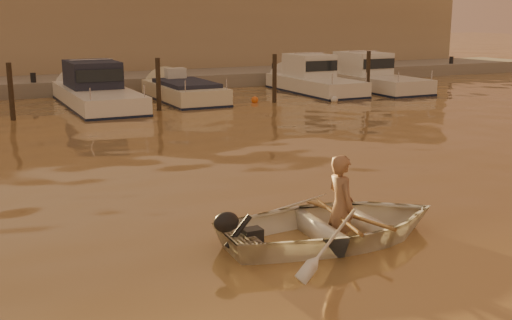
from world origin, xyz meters
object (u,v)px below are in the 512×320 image
dinghy (335,224)px  moored_boat_2 (97,90)px  moored_boat_3 (184,95)px  waterfront_building (90,36)px  moored_boat_4 (315,79)px  moored_boat_5 (370,76)px  person (341,207)px

dinghy → moored_boat_2: 17.37m
moored_boat_3 → waterfront_building: bearing=98.3°
moored_boat_4 → waterfront_building: (-8.09, 11.00, 1.77)m
dinghy → moored_boat_3: size_ratio=0.63×
waterfront_building → moored_boat_5: bearing=-44.4°
person → moored_boat_2: (-0.24, 17.37, 0.05)m
dinghy → moored_boat_5: bearing=-34.0°
person → moored_boat_3: 17.71m
person → moored_boat_2: moored_boat_2 is taller
moored_boat_4 → waterfront_building: size_ratio=0.15×
waterfront_building → moored_boat_3: bearing=-81.7°
person → moored_boat_3: (3.45, 17.37, -0.35)m
moored_boat_3 → moored_boat_5: moored_boat_5 is taller
moored_boat_4 → dinghy: bearing=-120.0°
dinghy → moored_boat_3: 17.72m
dinghy → moored_boat_4: moored_boat_4 is taller
moored_boat_2 → moored_boat_4: same height
dinghy → moored_boat_4: size_ratio=0.58×
moored_boat_3 → moored_boat_4: bearing=0.0°
moored_boat_2 → waterfront_building: size_ratio=0.17×
moored_boat_2 → dinghy: bearing=-89.5°
person → moored_boat_5: moored_boat_5 is taller
moored_boat_4 → moored_boat_3: bearing=180.0°
moored_boat_3 → waterfront_building: (-1.61, 11.00, 2.17)m
person → moored_boat_4: size_ratio=0.26×
moored_boat_5 → waterfront_building: (-11.23, 11.00, 1.77)m
moored_boat_2 → moored_boat_4: bearing=0.0°
moored_boat_4 → waterfront_building: 13.77m
dinghy → waterfront_building: 28.51m
moored_boat_3 → waterfront_building: 11.33m
moored_boat_3 → dinghy: bearing=-101.5°
moored_boat_2 → moored_boat_5: same height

